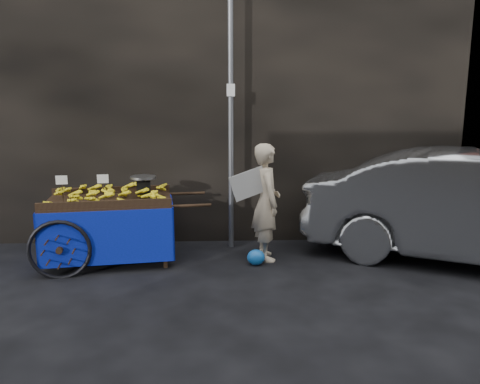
{
  "coord_description": "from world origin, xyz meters",
  "views": [
    {
      "loc": [
        0.14,
        -5.72,
        2.27
      ],
      "look_at": [
        0.4,
        0.5,
        1.03
      ],
      "focal_mm": 35.0,
      "sensor_mm": 36.0,
      "label": 1
    }
  ],
  "objects_px": {
    "plastic_bag": "(256,257)",
    "parked_car": "(480,209)",
    "banana_cart": "(105,206)",
    "vendor": "(266,202)"
  },
  "relations": [
    {
      "from": "plastic_bag",
      "to": "parked_car",
      "type": "bearing_deg",
      "value": 0.03
    },
    {
      "from": "parked_car",
      "to": "plastic_bag",
      "type": "bearing_deg",
      "value": 116.0
    },
    {
      "from": "banana_cart",
      "to": "parked_car",
      "type": "bearing_deg",
      "value": -10.87
    },
    {
      "from": "vendor",
      "to": "parked_car",
      "type": "height_order",
      "value": "vendor"
    },
    {
      "from": "vendor",
      "to": "plastic_bag",
      "type": "bearing_deg",
      "value": 140.92
    },
    {
      "from": "banana_cart",
      "to": "plastic_bag",
      "type": "xyz_separation_m",
      "value": [
        2.1,
        -0.28,
        -0.69
      ]
    },
    {
      "from": "vendor",
      "to": "plastic_bag",
      "type": "distance_m",
      "value": 0.79
    },
    {
      "from": "parked_car",
      "to": "banana_cart",
      "type": "bearing_deg",
      "value": 112.95
    },
    {
      "from": "vendor",
      "to": "parked_car",
      "type": "xyz_separation_m",
      "value": [
        2.96,
        -0.28,
        -0.06
      ]
    },
    {
      "from": "vendor",
      "to": "plastic_bag",
      "type": "height_order",
      "value": "vendor"
    }
  ]
}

